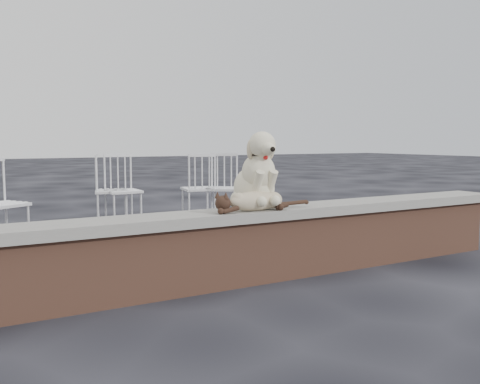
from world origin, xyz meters
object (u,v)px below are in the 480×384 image
chair_b (123,190)px  dog (254,169)px  chair_d (222,187)px  chair_c (198,187)px  cat (255,200)px  chair_a (2,203)px  chair_e (112,190)px

chair_b → dog: bearing=-89.4°
chair_d → chair_c: (-0.29, 0.16, 0.00)m
chair_c → dog: bearing=83.0°
chair_b → chair_c: same height
dog → chair_c: 3.13m
cat → chair_a: bearing=125.1°
cat → chair_e: size_ratio=1.09×
cat → chair_b: size_ratio=1.09×
chair_c → chair_a: bearing=23.0°
chair_b → chair_e: bearing=141.1°
dog → chair_e: (-0.22, 3.24, -0.42)m
dog → chair_d: dog is taller
cat → chair_b: bearing=93.8°
chair_a → cat: bearing=-89.1°
cat → chair_a: chair_a is taller
dog → chair_a: size_ratio=0.66×
cat → chair_a: size_ratio=1.09×
cat → chair_e: chair_e is taller
dog → chair_e: 3.27m
chair_d → chair_b: (-1.31, 0.33, 0.00)m
chair_b → chair_a: bearing=-155.0°
chair_a → chair_e: bearing=0.3°
chair_b → chair_c: 1.03m
dog → chair_c: dog is taller
cat → chair_b: (-0.02, 3.29, -0.20)m
chair_b → chair_e: (-0.12, 0.09, 0.00)m
chair_b → chair_c: (1.02, -0.17, 0.00)m
chair_a → chair_d: bearing=-22.2°
chair_c → chair_d: bearing=161.3°
chair_e → chair_a: bearing=136.7°
chair_e → chair_a: 1.65m
chair_a → dog: bearing=-86.2°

